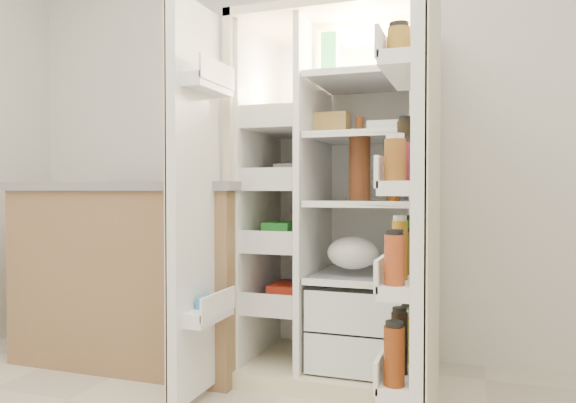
% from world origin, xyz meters
% --- Properties ---
extents(wall_back, '(4.00, 0.02, 2.70)m').
position_xyz_m(wall_back, '(0.00, 2.00, 1.35)').
color(wall_back, silver).
rests_on(wall_back, floor).
extents(refrigerator, '(0.92, 0.70, 1.80)m').
position_xyz_m(refrigerator, '(0.18, 1.65, 0.74)').
color(refrigerator, beige).
rests_on(refrigerator, floor).
extents(freezer_door, '(0.15, 0.40, 1.72)m').
position_xyz_m(freezer_door, '(-0.33, 1.05, 0.89)').
color(freezer_door, white).
rests_on(freezer_door, floor).
extents(fridge_door, '(0.17, 0.58, 1.72)m').
position_xyz_m(fridge_door, '(0.65, 0.96, 0.87)').
color(fridge_door, white).
rests_on(fridge_door, floor).
extents(kitchen_counter, '(1.36, 0.72, 0.98)m').
position_xyz_m(kitchen_counter, '(-0.90, 1.53, 0.49)').
color(kitchen_counter, '#8D6246').
rests_on(kitchen_counter, floor).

